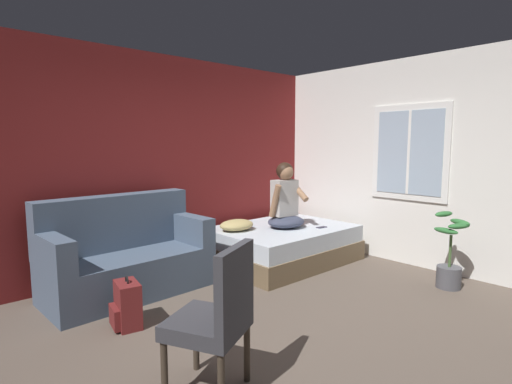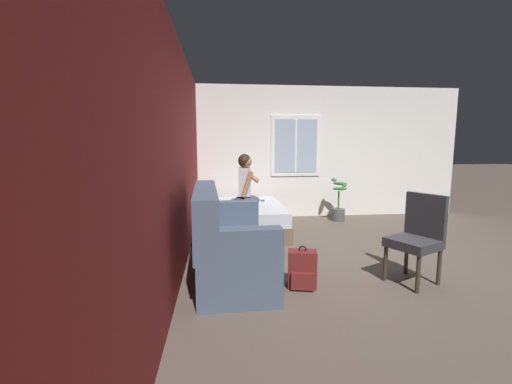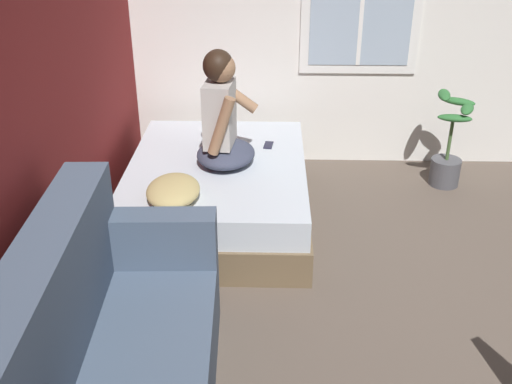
{
  "view_description": "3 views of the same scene",
  "coord_description": "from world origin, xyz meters",
  "views": [
    {
      "loc": [
        -2.22,
        -2.12,
        1.6
      ],
      "look_at": [
        0.89,
        1.32,
        1.04
      ],
      "focal_mm": 28.0,
      "sensor_mm": 36.0,
      "label": 1
    },
    {
      "loc": [
        -4.23,
        1.99,
        1.52
      ],
      "look_at": [
        1.07,
        1.41,
        0.77
      ],
      "focal_mm": 24.0,
      "sensor_mm": 36.0,
      "label": 2
    },
    {
      "loc": [
        -2.56,
        1.17,
        2.39
      ],
      "look_at": [
        0.57,
        1.25,
        0.77
      ],
      "focal_mm": 42.0,
      "sensor_mm": 36.0,
      "label": 3
    }
  ],
  "objects": [
    {
      "name": "bed",
      "position": [
        1.61,
        1.58,
        0.24
      ],
      "size": [
        1.86,
        1.39,
        0.48
      ],
      "color": "brown",
      "rests_on": "ground"
    },
    {
      "name": "wall_side_with_window",
      "position": [
        2.84,
        0.01,
        1.35
      ],
      "size": [
        0.19,
        6.23,
        2.7
      ],
      "color": "silver",
      "rests_on": "ground"
    },
    {
      "name": "couch",
      "position": [
        -0.45,
        1.92,
        0.39
      ],
      "size": [
        1.73,
        0.88,
        1.04
      ],
      "color": "#47566B",
      "rests_on": "ground"
    },
    {
      "name": "side_chair",
      "position": [
        -0.79,
        -0.17,
        0.53
      ],
      "size": [
        0.62,
        0.62,
        0.98
      ],
      "color": "#382D23",
      "rests_on": "ground"
    },
    {
      "name": "wall_back_accent",
      "position": [
        0.0,
        2.5,
        1.35
      ],
      "size": [
        10.52,
        0.16,
        2.7
      ],
      "primitive_type": "cube",
      "color": "maroon",
      "rests_on": "ground"
    },
    {
      "name": "ground_plane",
      "position": [
        0.0,
        0.0,
        0.0
      ],
      "size": [
        40.0,
        40.0,
        0.0
      ],
      "primitive_type": "plane",
      "color": "brown"
    },
    {
      "name": "backpack",
      "position": [
        -0.82,
        1.12,
        0.19
      ],
      "size": [
        0.28,
        0.33,
        0.46
      ],
      "color": "maroon",
      "rests_on": "ground"
    },
    {
      "name": "person_seated",
      "position": [
        1.61,
        1.53,
        0.84
      ],
      "size": [
        0.56,
        0.49,
        0.88
      ],
      "color": "#383D51",
      "rests_on": "bed"
    },
    {
      "name": "potted_plant",
      "position": [
        2.26,
        -0.38,
        0.3
      ],
      "size": [
        0.39,
        0.37,
        0.85
      ],
      "color": "#4C4C51",
      "rests_on": "ground"
    },
    {
      "name": "throw_pillow",
      "position": [
        1.01,
        1.82,
        0.55
      ],
      "size": [
        0.49,
        0.37,
        0.14
      ],
      "primitive_type": "ellipsoid",
      "rotation": [
        0.0,
        0.0,
        0.02
      ],
      "color": "tan",
      "rests_on": "bed"
    },
    {
      "name": "cell_phone",
      "position": [
        1.96,
        1.19,
        0.48
      ],
      "size": [
        0.15,
        0.09,
        0.01
      ],
      "primitive_type": "cube",
      "rotation": [
        0.0,
        0.0,
        4.59
      ],
      "color": "black",
      "rests_on": "bed"
    }
  ]
}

